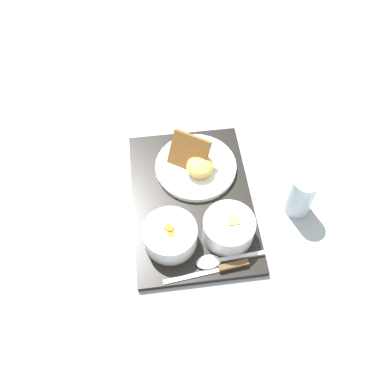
# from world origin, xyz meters

# --- Properties ---
(ground_plane) EXTENTS (4.00, 4.00, 0.00)m
(ground_plane) POSITION_xyz_m (0.00, 0.00, 0.00)
(ground_plane) COLOR #99A3AD
(serving_tray) EXTENTS (0.45, 0.33, 0.02)m
(serving_tray) POSITION_xyz_m (0.00, 0.00, 0.01)
(serving_tray) COLOR black
(serving_tray) RESTS_ON ground_plane
(bowl_salad) EXTENTS (0.12, 0.12, 0.06)m
(bowl_salad) POSITION_xyz_m (-0.10, 0.07, 0.05)
(bowl_salad) COLOR white
(bowl_salad) RESTS_ON serving_tray
(bowl_soup) EXTENTS (0.12, 0.12, 0.06)m
(bowl_soup) POSITION_xyz_m (-0.11, -0.06, 0.05)
(bowl_soup) COLOR white
(bowl_soup) RESTS_ON serving_tray
(plate_main) EXTENTS (0.21, 0.21, 0.09)m
(plate_main) POSITION_xyz_m (0.09, -0.03, 0.03)
(plate_main) COLOR white
(plate_main) RESTS_ON serving_tray
(knife) EXTENTS (0.02, 0.19, 0.01)m
(knife) POSITION_xyz_m (-0.20, -0.03, 0.02)
(knife) COLOR silver
(knife) RESTS_ON serving_tray
(spoon) EXTENTS (0.04, 0.16, 0.01)m
(spoon) POSITION_xyz_m (-0.18, -0.02, 0.02)
(spoon) COLOR silver
(spoon) RESTS_ON serving_tray
(glass_water) EXTENTS (0.06, 0.06, 0.12)m
(glass_water) POSITION_xyz_m (-0.07, -0.25, 0.05)
(glass_water) COLOR silver
(glass_water) RESTS_ON ground_plane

